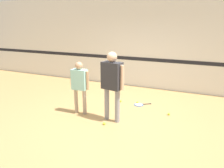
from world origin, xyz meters
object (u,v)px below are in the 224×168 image
person_student_left (80,82)px  tennis_ball_by_spare_racket (137,102)px  person_instructor (112,79)px  racket_spare_on_floor (140,105)px  tennis_ball_stray_left (169,114)px  tennis_ball_near_instructor (104,124)px  tennis_ball_stray_right (121,101)px

person_student_left → tennis_ball_by_spare_racket: 1.88m
person_instructor → racket_spare_on_floor: person_instructor is taller
person_instructor → tennis_ball_stray_left: bearing=45.9°
person_student_left → tennis_ball_stray_left: size_ratio=20.44×
racket_spare_on_floor → tennis_ball_stray_left: (0.89, -0.38, 0.02)m
person_student_left → tennis_ball_near_instructor: person_student_left is taller
tennis_ball_near_instructor → racket_spare_on_floor: bearing=76.9°
tennis_ball_stray_left → tennis_ball_stray_right: same height
racket_spare_on_floor → tennis_ball_near_instructor: bearing=-139.3°
person_student_left → racket_spare_on_floor: bearing=41.9°
tennis_ball_stray_right → person_student_left: bearing=-118.0°
person_student_left → racket_spare_on_floor: 1.89m
racket_spare_on_floor → tennis_ball_stray_right: (-0.58, -0.00, 0.02)m
person_instructor → person_student_left: (-0.92, 0.05, -0.19)m
tennis_ball_by_spare_racket → racket_spare_on_floor: bearing=-41.9°
person_instructor → racket_spare_on_floor: size_ratio=3.38×
tennis_ball_near_instructor → tennis_ball_by_spare_racket: (0.27, 1.63, 0.00)m
racket_spare_on_floor → tennis_ball_near_instructor: (-0.36, -1.55, 0.02)m
person_instructor → tennis_ball_stray_left: (1.19, 0.87, -0.99)m
racket_spare_on_floor → tennis_ball_near_instructor: tennis_ball_near_instructor is taller
racket_spare_on_floor → tennis_ball_stray_left: tennis_ball_stray_left is taller
person_student_left → tennis_ball_stray_left: (2.11, 0.81, -0.80)m
tennis_ball_near_instructor → tennis_ball_stray_left: 1.71m
tennis_ball_near_instructor → tennis_ball_stray_left: bearing=43.0°
tennis_ball_near_instructor → tennis_ball_stray_right: bearing=98.2°
person_instructor → tennis_ball_stray_right: size_ratio=25.00×
tennis_ball_near_instructor → tennis_ball_stray_right: 1.56m
tennis_ball_stray_right → tennis_ball_by_spare_racket: bearing=9.9°
tennis_ball_stray_left → tennis_ball_stray_right: size_ratio=1.00×
person_student_left → tennis_ball_by_spare_racket: size_ratio=20.44×
person_instructor → tennis_ball_stray_right: bearing=112.7°
tennis_ball_by_spare_racket → tennis_ball_stray_left: size_ratio=1.00×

